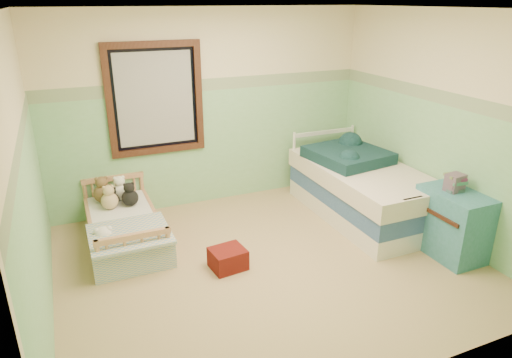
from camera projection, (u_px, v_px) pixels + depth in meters
name	position (u px, v px, depth m)	size (l,w,h in m)	color
floor	(268.00, 263.00, 4.82)	(4.20, 3.60, 0.02)	#9D815D
ceiling	(271.00, 8.00, 3.90)	(4.20, 3.60, 0.02)	silver
wall_back	(210.00, 110.00, 5.90)	(4.20, 0.04, 2.50)	beige
wall_front	(392.00, 231.00, 2.82)	(4.20, 0.04, 2.50)	beige
wall_left	(26.00, 181.00, 3.59)	(0.04, 3.60, 2.50)	beige
wall_right	(440.00, 126.00, 5.14)	(0.04, 3.60, 2.50)	beige
wainscot_mint	(212.00, 147.00, 6.07)	(4.20, 0.01, 1.50)	#75B275
border_strip	(210.00, 84.00, 5.77)	(4.20, 0.01, 0.15)	#346135
window_frame	(156.00, 99.00, 5.54)	(1.16, 0.06, 1.36)	black
window_blinds	(155.00, 99.00, 5.54)	(0.92, 0.01, 1.12)	#AFAFAD
toddler_bed_frame	(125.00, 234.00, 5.20)	(0.74, 1.49, 0.19)	#976545
toddler_mattress	(124.00, 222.00, 5.15)	(0.68, 1.42, 0.12)	white
patchwork_quilt	(130.00, 234.00, 4.72)	(0.81, 0.74, 0.03)	#6794BC
plush_bed_brown	(103.00, 194.00, 5.46)	(0.22, 0.22, 0.22)	brown
plush_bed_white	(120.00, 192.00, 5.53)	(0.20, 0.20, 0.20)	white
plush_bed_tan	(110.00, 201.00, 5.29)	(0.20, 0.20, 0.20)	tan
plush_bed_dark	(130.00, 198.00, 5.38)	(0.19, 0.19, 0.19)	black
plush_floor_cream	(105.00, 250.00, 4.79)	(0.27, 0.27, 0.27)	white
plush_floor_tan	(117.00, 256.00, 4.73)	(0.22, 0.22, 0.22)	tan
twin_bed_frame	(361.00, 208.00, 5.82)	(1.00, 1.99, 0.22)	white
twin_boxspring	(362.00, 192.00, 5.74)	(1.00, 1.99, 0.22)	navy
twin_mattress	(364.00, 175.00, 5.66)	(1.04, 2.03, 0.22)	beige
teal_blanket	(348.00, 155.00, 5.83)	(0.85, 0.90, 0.14)	black
dresser	(452.00, 224.00, 4.86)	(0.45, 0.72, 0.72)	#286A6D
book_stack	(455.00, 183.00, 4.74)	(0.18, 0.14, 0.18)	brown
red_pillow	(228.00, 259.00, 4.69)	(0.34, 0.30, 0.21)	#A21B12
floor_book	(230.00, 253.00, 4.97)	(0.24, 0.18, 0.02)	gold
extra_plush_0	(109.00, 197.00, 5.45)	(0.16, 0.16, 0.16)	brown
extra_plush_1	(113.00, 199.00, 5.39)	(0.15, 0.15, 0.15)	black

